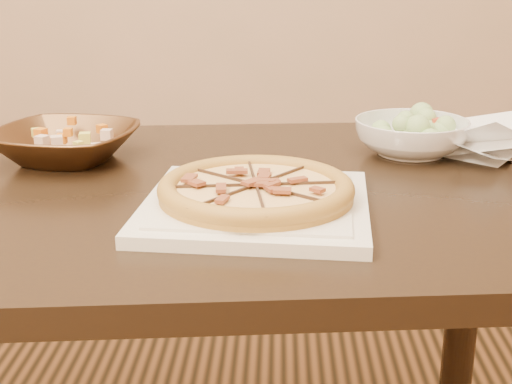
# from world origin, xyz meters

# --- Properties ---
(dining_table) EXTENTS (1.35, 0.94, 0.75)m
(dining_table) POSITION_xyz_m (0.19, 0.05, 0.64)
(dining_table) COLOR black
(dining_table) RESTS_ON floor
(plate) EXTENTS (0.33, 0.33, 0.02)m
(plate) POSITION_xyz_m (0.32, -0.08, 0.76)
(plate) COLOR silver
(plate) RESTS_ON dining_table
(pizza) EXTENTS (0.27, 0.27, 0.03)m
(pizza) POSITION_xyz_m (0.32, -0.08, 0.78)
(pizza) COLOR #AB833D
(pizza) RESTS_ON plate
(bronze_bowl) EXTENTS (0.28, 0.28, 0.06)m
(bronze_bowl) POSITION_xyz_m (-0.02, 0.18, 0.78)
(bronze_bowl) COLOR brown
(bronze_bowl) RESTS_ON dining_table
(mixed_dish) EXTENTS (0.09, 0.11, 0.03)m
(mixed_dish) POSITION_xyz_m (-0.03, 0.18, 0.82)
(mixed_dish) COLOR #CEA98D
(mixed_dish) RESTS_ON bronze_bowl
(salad_bowl) EXTENTS (0.24, 0.24, 0.06)m
(salad_bowl) POSITION_xyz_m (0.58, 0.24, 0.78)
(salad_bowl) COLOR white
(salad_bowl) RESTS_ON dining_table
(salad) EXTENTS (0.09, 0.10, 0.04)m
(salad) POSITION_xyz_m (0.58, 0.24, 0.83)
(salad) COLOR #91BA68
(salad) RESTS_ON salad_bowl
(cling_film) EXTENTS (0.19, 0.17, 0.05)m
(cling_film) POSITION_xyz_m (0.70, 0.21, 0.78)
(cling_film) COLOR white
(cling_film) RESTS_ON dining_table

